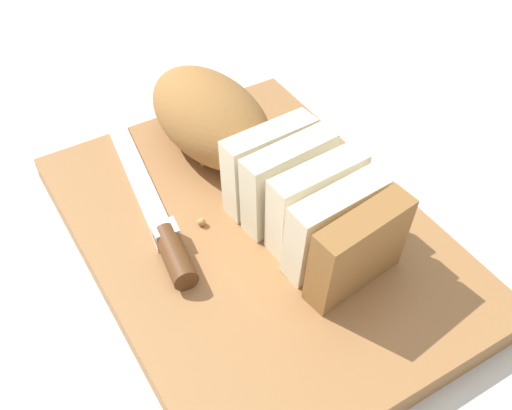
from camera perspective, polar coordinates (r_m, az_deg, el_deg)
ground_plane at (r=0.60m, az=0.00°, el=-3.69°), size 3.00×3.00×0.00m
cutting_board at (r=0.59m, az=0.00°, el=-2.91°), size 0.42×0.30×0.02m
bread_loaf at (r=0.60m, az=-0.52°, el=4.95°), size 0.33×0.12×0.08m
bread_knife at (r=0.58m, az=-8.54°, el=-2.08°), size 0.28×0.07×0.02m
crumb_near_knife at (r=0.65m, az=-4.64°, el=3.83°), size 0.00×0.00×0.00m
crumb_near_loaf at (r=0.58m, az=-5.01°, el=-1.56°), size 0.01×0.01×0.01m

